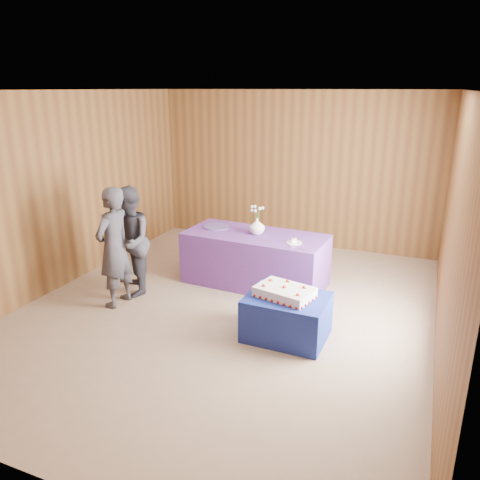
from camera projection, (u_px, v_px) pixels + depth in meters
The scene contains 13 objects.
ground at pixel (226, 310), 6.01m from camera, with size 6.00×6.00×0.00m, color gray.
room_shell at pixel (224, 171), 5.45m from camera, with size 5.04×6.04×2.72m.
cake_table at pixel (287, 317), 5.30m from camera, with size 0.90×0.70×0.50m, color navy.
serving_table at pixel (255, 259), 6.73m from camera, with size 2.00×0.90×0.75m, color #663798.
sheet_cake at pixel (285, 292), 5.21m from camera, with size 0.72×0.57×0.15m.
vase at pixel (257, 226), 6.59m from camera, with size 0.22×0.22×0.23m, color white.
flower_spray at pixel (257, 209), 6.52m from camera, with size 0.20×0.20×0.16m.
platter at pixel (217, 227), 6.94m from camera, with size 0.39×0.39×0.02m, color #57468D.
plate at pixel (294, 243), 6.23m from camera, with size 0.21×0.21×0.01m, color silver.
cake_slice at pixel (294, 240), 6.22m from camera, with size 0.08×0.07×0.08m.
knife at pixel (297, 248), 6.03m from camera, with size 0.26×0.02×0.00m, color silver.
guest_left at pixel (114, 248), 5.95m from camera, with size 0.57×0.38×1.57m, color #37363F.
guest_right at pixel (129, 242), 6.29m from camera, with size 0.73×0.57×1.50m, color #35343E.
Camera 1 is at (2.25, -4.95, 2.72)m, focal length 35.00 mm.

